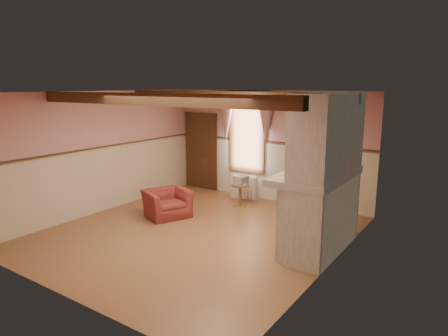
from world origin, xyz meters
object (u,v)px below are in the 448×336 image
Objects in this scene: armchair at (167,203)px; mantel_clock at (332,160)px; side_table at (240,195)px; radiator at (244,187)px; bowl at (320,168)px; oil_lamp at (324,161)px.

mantel_clock reaches higher than armchair.
side_table is 0.70m from radiator.
bowl is 1.30× the size of mantel_clock.
armchair is 3.04× the size of bowl.
radiator is at bearing 112.92° from side_table.
radiator is 2.50× the size of oil_lamp.
radiator is at bearing 147.45° from oil_lamp.
oil_lamp is (0.00, -0.46, 0.04)m from mantel_clock.
armchair is 3.39× the size of oil_lamp.
bowl is at bearing -40.80° from radiator.
side_table is at bearing 165.31° from mantel_clock.
radiator is at bearing 154.77° from mantel_clock.
side_table is 2.29× the size of mantel_clock.
oil_lamp reaches higher than bowl.
side_table is 2.85m from mantel_clock.
armchair is 3.96× the size of mantel_clock.
side_table is at bearing -7.33° from armchair.
bowl reaches higher than radiator.
radiator reaches higher than side_table.
oil_lamp reaches higher than radiator.
oil_lamp is (0.00, 0.16, 0.10)m from bowl.
armchair reaches higher than side_table.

